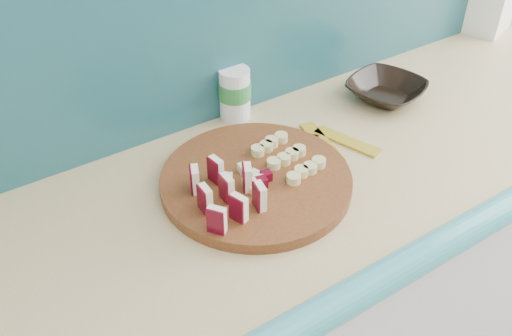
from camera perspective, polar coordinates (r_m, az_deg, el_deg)
The scene contains 8 objects.
kitchen_counter at distance 1.64m, azimuth 12.23°, elevation -9.43°, with size 2.20×0.63×0.91m.
cutting_board at distance 1.13m, azimuth 0.00°, elevation -1.27°, with size 0.38×0.38×0.02m, color #4B2510.
apple_wedges at distance 1.05m, azimuth -3.09°, elevation -2.40°, with size 0.13×0.16×0.05m.
apple_chunks at distance 1.11m, azimuth -0.94°, elevation -0.93°, with size 0.06×0.07×0.02m.
banana_slices at distance 1.16m, azimuth 3.14°, elevation 1.12°, with size 0.11×0.15×0.02m.
brown_bowl at distance 1.44m, azimuth 12.87°, elevation 7.57°, with size 0.18×0.18×0.04m, color black.
canister at distance 1.32m, azimuth -2.14°, elevation 7.55°, with size 0.08×0.08×0.12m.
banana_peel at distance 1.25m, azimuth 6.92°, elevation 2.20°, with size 0.22×0.19×0.01m.
Camera 1 is at (-0.78, 0.79, 1.64)m, focal length 40.00 mm.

